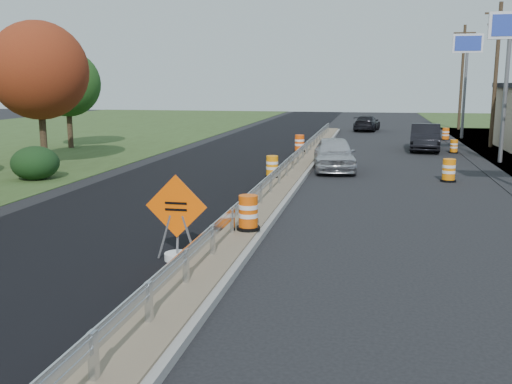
% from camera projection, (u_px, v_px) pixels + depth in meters
% --- Properties ---
extents(ground, '(140.00, 140.00, 0.00)m').
position_uv_depth(ground, '(248.00, 223.00, 17.54)').
color(ground, black).
rests_on(ground, ground).
extents(milled_overlay, '(7.20, 120.00, 0.01)m').
position_uv_depth(milled_overlay, '(204.00, 171.00, 28.02)').
color(milled_overlay, black).
rests_on(milled_overlay, ground).
extents(median, '(1.60, 55.00, 0.23)m').
position_uv_depth(median, '(286.00, 178.00, 25.22)').
color(median, gray).
rests_on(median, ground).
extents(guardrail, '(0.10, 46.15, 0.72)m').
position_uv_depth(guardrail, '(290.00, 161.00, 26.06)').
color(guardrail, silver).
rests_on(guardrail, median).
extents(pylon_sign_mid, '(2.20, 0.30, 7.90)m').
position_uv_depth(pylon_sign_mid, '(510.00, 40.00, 29.67)').
color(pylon_sign_mid, slate).
rests_on(pylon_sign_mid, ground).
extents(pylon_sign_north, '(2.20, 0.30, 7.90)m').
position_uv_depth(pylon_sign_north, '(467.00, 53.00, 43.15)').
color(pylon_sign_north, slate).
rests_on(pylon_sign_north, ground).
extents(utility_pole_nmid, '(1.90, 0.26, 9.40)m').
position_uv_depth(utility_pole_nmid, '(496.00, 73.00, 37.46)').
color(utility_pole_nmid, '#473523').
rests_on(utility_pole_nmid, ground).
extents(utility_pole_north, '(1.90, 0.26, 9.40)m').
position_uv_depth(utility_pole_north, '(462.00, 75.00, 51.90)').
color(utility_pole_north, '#473523').
rests_on(utility_pole_north, ground).
extents(hedge_north, '(2.09, 2.09, 1.52)m').
position_uv_depth(hedge_north, '(35.00, 163.00, 25.32)').
color(hedge_north, black).
rests_on(hedge_north, ground).
extents(tree_near_red, '(4.95, 4.95, 7.35)m').
position_uv_depth(tree_near_red, '(39.00, 71.00, 28.79)').
color(tree_near_red, '#473523').
rests_on(tree_near_red, ground).
extents(tree_near_back, '(4.29, 4.29, 6.37)m').
position_uv_depth(tree_near_back, '(67.00, 84.00, 37.20)').
color(tree_near_back, '#473523').
rests_on(tree_near_back, ground).
extents(caution_sign, '(1.53, 0.64, 2.11)m').
position_uv_depth(caution_sign, '(177.00, 239.00, 13.79)').
color(caution_sign, white).
rests_on(caution_sign, ground).
extents(barrel_median_near, '(0.66, 0.66, 0.97)m').
position_uv_depth(barrel_median_near, '(248.00, 213.00, 15.80)').
color(barrel_median_near, black).
rests_on(barrel_median_near, median).
extents(barrel_median_mid, '(0.64, 0.64, 0.93)m').
position_uv_depth(barrel_median_mid, '(272.00, 167.00, 24.70)').
color(barrel_median_mid, black).
rests_on(barrel_median_mid, median).
extents(barrel_median_far, '(0.69, 0.69, 1.01)m').
position_uv_depth(barrel_median_far, '(299.00, 144.00, 33.80)').
color(barrel_median_far, black).
rests_on(barrel_median_far, median).
extents(barrel_shoulder_near, '(0.68, 0.68, 1.00)m').
position_uv_depth(barrel_shoulder_near, '(449.00, 171.00, 24.92)').
color(barrel_shoulder_near, black).
rests_on(barrel_shoulder_near, ground).
extents(barrel_shoulder_mid, '(0.56, 0.56, 0.82)m').
position_uv_depth(barrel_shoulder_mid, '(454.00, 147.00, 35.14)').
color(barrel_shoulder_mid, black).
rests_on(barrel_shoulder_mid, ground).
extents(barrel_shoulder_far, '(0.63, 0.63, 0.93)m').
position_uv_depth(barrel_shoulder_far, '(446.00, 134.00, 43.00)').
color(barrel_shoulder_far, black).
rests_on(barrel_shoulder_far, ground).
extents(car_silver, '(2.54, 5.05, 1.65)m').
position_uv_depth(car_silver, '(334.00, 154.00, 28.08)').
color(car_silver, silver).
rests_on(car_silver, ground).
extents(car_dark_mid, '(2.17, 5.23, 1.68)m').
position_uv_depth(car_dark_mid, '(425.00, 137.00, 36.42)').
color(car_dark_mid, black).
rests_on(car_dark_mid, ground).
extents(car_dark_far, '(2.55, 4.99, 1.39)m').
position_uv_depth(car_dark_far, '(367.00, 123.00, 51.50)').
color(car_dark_far, black).
rests_on(car_dark_far, ground).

